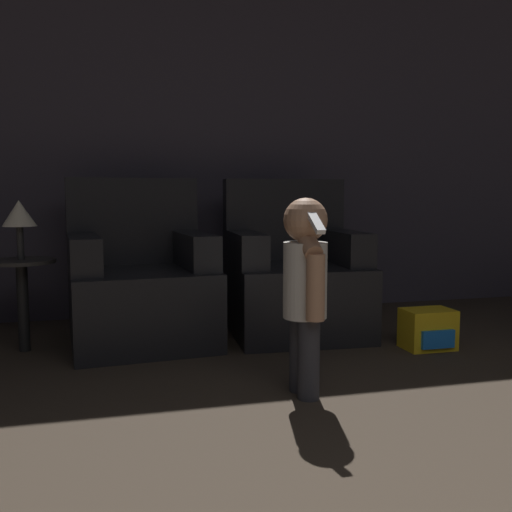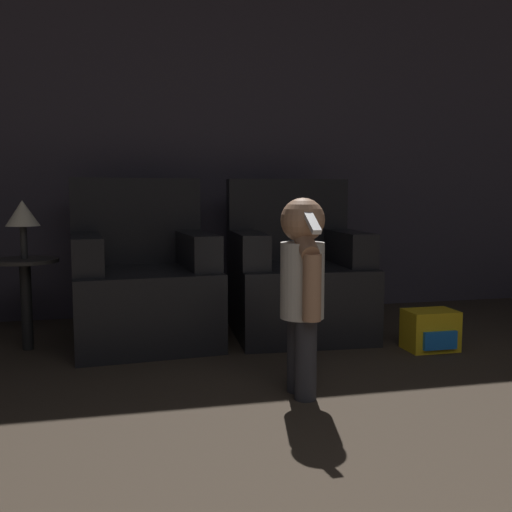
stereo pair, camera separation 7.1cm
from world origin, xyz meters
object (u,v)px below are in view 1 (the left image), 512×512
(armchair_left, at_px, (140,285))
(armchair_right, at_px, (293,279))
(toy_backpack, at_px, (428,329))
(lamp, at_px, (19,215))
(person_toddler, at_px, (306,280))

(armchair_left, xyz_separation_m, armchair_right, (0.94, 0.00, 0.00))
(toy_backpack, distance_m, lamp, 2.32)
(armchair_right, bearing_deg, lamp, -174.75)
(toy_backpack, bearing_deg, person_toddler, -149.76)
(toy_backpack, xyz_separation_m, lamp, (-2.17, 0.52, 0.64))
(armchair_left, bearing_deg, lamp, -179.94)
(armchair_left, bearing_deg, person_toddler, -65.58)
(toy_backpack, bearing_deg, lamp, 166.52)
(lamp, bearing_deg, armchair_right, 2.03)
(lamp, bearing_deg, toy_backpack, -13.48)
(armchair_left, distance_m, lamp, 0.76)
(person_toddler, distance_m, lamp, 1.66)
(armchair_right, distance_m, person_toddler, 1.16)
(person_toddler, xyz_separation_m, toy_backpack, (0.91, 0.53, -0.39))
(person_toddler, relative_size, toy_backpack, 3.06)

